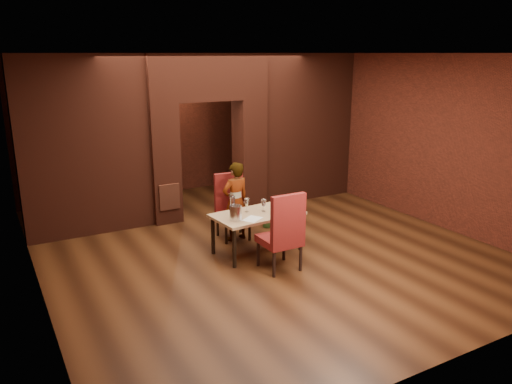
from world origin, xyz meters
TOP-DOWN VIEW (x-y plane):
  - floor at (0.00, 0.00)m, footprint 8.00×8.00m
  - ceiling at (0.00, 0.00)m, footprint 7.00×8.00m
  - wall_back at (0.00, 4.00)m, footprint 7.00×0.04m
  - wall_front at (0.00, -4.00)m, footprint 7.00×0.04m
  - wall_left at (-3.50, 0.00)m, footprint 0.04×8.00m
  - wall_right at (3.50, 0.00)m, footprint 0.04×8.00m
  - pillar_left at (-0.95, 2.00)m, footprint 0.55×0.55m
  - pillar_right at (0.95, 2.00)m, footprint 0.55×0.55m
  - lintel at (0.00, 2.00)m, footprint 2.45×0.55m
  - wing_wall_left at (-2.36, 2.00)m, footprint 2.28×0.35m
  - wing_wall_right at (2.36, 2.00)m, footprint 2.28×0.35m
  - vent_panel at (-0.95, 1.71)m, footprint 0.40×0.03m
  - rear_door at (-0.40, 3.94)m, footprint 0.90×0.08m
  - rear_door_frame at (-0.40, 3.90)m, footprint 1.02×0.04m
  - dining_table at (-0.17, -0.32)m, footprint 1.51×0.93m
  - chair_far at (-0.23, 0.44)m, footprint 0.57×0.57m
  - chair_near at (-0.20, -1.06)m, footprint 0.56×0.56m
  - person_seated at (-0.22, 0.37)m, footprint 0.54×0.38m
  - wine_glass_a at (-0.29, -0.18)m, footprint 0.09×0.09m
  - wine_glass_b at (-0.03, -0.26)m, footprint 0.07×0.07m
  - wine_glass_c at (-0.04, -0.32)m, footprint 0.09×0.09m
  - tasting_sheet at (-0.39, -0.55)m, footprint 0.38×0.36m
  - wine_bucket at (-0.64, -0.46)m, footprint 0.20×0.20m
  - water_bottle at (-0.56, -0.19)m, footprint 0.08×0.08m
  - potted_plant at (0.61, 0.66)m, footprint 0.38×0.34m

SIDE VIEW (x-z plane):
  - floor at x=0.00m, z-range 0.00..0.00m
  - potted_plant at x=0.61m, z-range 0.00..0.37m
  - dining_table at x=-0.17m, z-range 0.00..0.68m
  - vent_panel at x=-0.95m, z-range 0.30..0.80m
  - chair_far at x=-0.23m, z-range 0.00..1.15m
  - chair_near at x=-0.20m, z-range 0.00..1.24m
  - tasting_sheet at x=-0.39m, z-range 0.68..0.68m
  - person_seated at x=-0.22m, z-range 0.00..1.40m
  - wine_glass_b at x=-0.03m, z-range 0.68..0.86m
  - wine_glass_c at x=-0.04m, z-range 0.68..0.89m
  - wine_glass_a at x=-0.29m, z-range 0.68..0.90m
  - wine_bucket at x=-0.64m, z-range 0.68..0.92m
  - water_bottle at x=-0.56m, z-range 0.68..1.01m
  - rear_door at x=-0.40m, z-range 0.00..2.10m
  - rear_door_frame at x=-0.40m, z-range -0.06..2.16m
  - pillar_left at x=-0.95m, z-range 0.00..2.30m
  - pillar_right at x=0.95m, z-range 0.00..2.30m
  - wall_back at x=0.00m, z-range 0.00..3.20m
  - wall_front at x=0.00m, z-range 0.00..3.20m
  - wall_left at x=-3.50m, z-range 0.00..3.20m
  - wall_right at x=3.50m, z-range 0.00..3.20m
  - wing_wall_left at x=-2.36m, z-range 0.00..3.20m
  - wing_wall_right at x=2.36m, z-range 0.00..3.20m
  - lintel at x=0.00m, z-range 2.30..3.20m
  - ceiling at x=0.00m, z-range 3.18..3.22m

